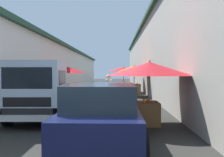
{
  "coord_description": "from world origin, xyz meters",
  "views": [
    {
      "loc": [
        -3.56,
        -1.07,
        1.73
      ],
      "look_at": [
        7.16,
        -0.82,
        1.45
      ],
      "focal_mm": 39.37,
      "sensor_mm": 36.0,
      "label": 1
    }
  ],
  "objects_px": {
    "fruit_stall_far_right": "(124,72)",
    "fruit_stall_far_left": "(66,73)",
    "fruit_stall_near_right": "(134,73)",
    "fruit_stall_mid_lane": "(149,75)",
    "hatchback_car": "(102,113)",
    "delivery_truck": "(41,92)",
    "vendor_by_crates": "(108,90)"
  },
  "relations": [
    {
      "from": "fruit_stall_near_right",
      "to": "vendor_by_crates",
      "type": "bearing_deg",
      "value": 166.15
    },
    {
      "from": "fruit_stall_mid_lane",
      "to": "hatchback_car",
      "type": "bearing_deg",
      "value": 146.37
    },
    {
      "from": "fruit_stall_far_left",
      "to": "fruit_stall_near_right",
      "type": "bearing_deg",
      "value": -65.23
    },
    {
      "from": "fruit_stall_far_right",
      "to": "fruit_stall_mid_lane",
      "type": "bearing_deg",
      "value": -177.81
    },
    {
      "from": "fruit_stall_far_left",
      "to": "fruit_stall_mid_lane",
      "type": "distance_m",
      "value": 8.82
    },
    {
      "from": "fruit_stall_far_left",
      "to": "vendor_by_crates",
      "type": "height_order",
      "value": "fruit_stall_far_left"
    },
    {
      "from": "fruit_stall_near_right",
      "to": "hatchback_car",
      "type": "height_order",
      "value": "fruit_stall_near_right"
    },
    {
      "from": "fruit_stall_near_right",
      "to": "vendor_by_crates",
      "type": "distance_m",
      "value": 6.85
    },
    {
      "from": "fruit_stall_mid_lane",
      "to": "fruit_stall_far_right",
      "type": "bearing_deg",
      "value": 2.19
    },
    {
      "from": "fruit_stall_far_left",
      "to": "delivery_truck",
      "type": "distance_m",
      "value": 7.27
    },
    {
      "from": "fruit_stall_mid_lane",
      "to": "fruit_stall_near_right",
      "type": "bearing_deg",
      "value": -1.03
    },
    {
      "from": "fruit_stall_far_right",
      "to": "vendor_by_crates",
      "type": "bearing_deg",
      "value": 174.39
    },
    {
      "from": "delivery_truck",
      "to": "vendor_by_crates",
      "type": "distance_m",
      "value": 3.5
    },
    {
      "from": "fruit_stall_far_right",
      "to": "fruit_stall_near_right",
      "type": "bearing_deg",
      "value": -168.03
    },
    {
      "from": "fruit_stall_mid_lane",
      "to": "vendor_by_crates",
      "type": "relative_size",
      "value": 1.71
    },
    {
      "from": "fruit_stall_near_right",
      "to": "fruit_stall_far_left",
      "type": "bearing_deg",
      "value": 114.77
    },
    {
      "from": "vendor_by_crates",
      "to": "delivery_truck",
      "type": "bearing_deg",
      "value": 140.29
    },
    {
      "from": "fruit_stall_mid_lane",
      "to": "hatchback_car",
      "type": "relative_size",
      "value": 0.7
    },
    {
      "from": "fruit_stall_near_right",
      "to": "hatchback_car",
      "type": "relative_size",
      "value": 0.6
    },
    {
      "from": "fruit_stall_mid_lane",
      "to": "delivery_truck",
      "type": "bearing_deg",
      "value": 82.87
    },
    {
      "from": "fruit_stall_far_right",
      "to": "fruit_stall_mid_lane",
      "type": "height_order",
      "value": "fruit_stall_far_right"
    },
    {
      "from": "fruit_stall_near_right",
      "to": "hatchback_car",
      "type": "xyz_separation_m",
      "value": [
        -11.87,
        1.58,
        -0.94
      ]
    },
    {
      "from": "fruit_stall_far_right",
      "to": "delivery_truck",
      "type": "distance_m",
      "value": 12.88
    },
    {
      "from": "vendor_by_crates",
      "to": "fruit_stall_mid_lane",
      "type": "bearing_deg",
      "value": -155.23
    },
    {
      "from": "fruit_stall_far_right",
      "to": "fruit_stall_far_left",
      "type": "distance_m",
      "value": 6.51
    },
    {
      "from": "hatchback_car",
      "to": "delivery_truck",
      "type": "bearing_deg",
      "value": 41.6
    },
    {
      "from": "fruit_stall_far_left",
      "to": "fruit_stall_mid_lane",
      "type": "xyz_separation_m",
      "value": [
        -7.67,
        -4.34,
        -0.03
      ]
    },
    {
      "from": "fruit_stall_near_right",
      "to": "vendor_by_crates",
      "type": "relative_size",
      "value": 1.47
    },
    {
      "from": "hatchback_car",
      "to": "delivery_truck",
      "type": "relative_size",
      "value": 0.79
    },
    {
      "from": "fruit_stall_near_right",
      "to": "vendor_by_crates",
      "type": "xyz_separation_m",
      "value": [
        -6.61,
        1.63,
        -0.75
      ]
    },
    {
      "from": "fruit_stall_near_right",
      "to": "fruit_stall_mid_lane",
      "type": "height_order",
      "value": "fruit_stall_near_right"
    },
    {
      "from": "fruit_stall_far_right",
      "to": "vendor_by_crates",
      "type": "distance_m",
      "value": 9.85
    }
  ]
}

